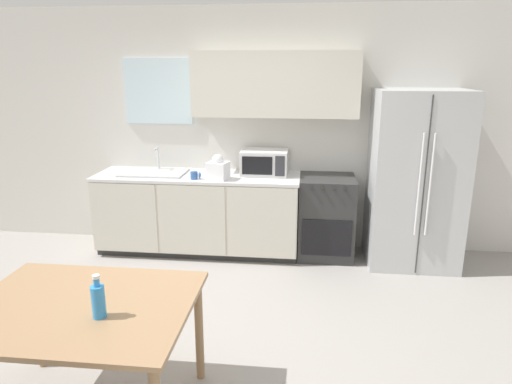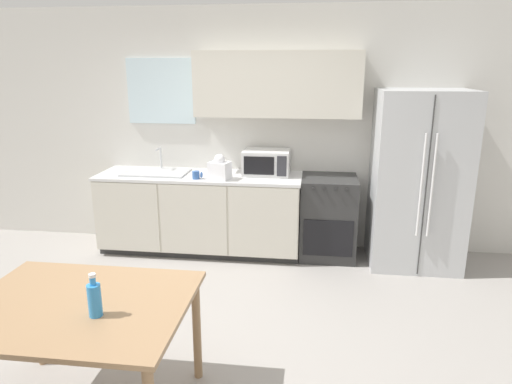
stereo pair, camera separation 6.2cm
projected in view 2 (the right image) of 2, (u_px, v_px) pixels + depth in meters
name	position (u px, v px, depth m)	size (l,w,h in m)	color
ground_plane	(201.00, 334.00, 3.63)	(12.00, 12.00, 0.00)	gray
wall_back	(245.00, 123.00, 5.17)	(12.00, 0.38, 2.70)	silver
kitchen_counter	(201.00, 213.00, 5.18)	(2.27, 0.68, 0.90)	#333333
oven_range	(328.00, 217.00, 5.04)	(0.60, 0.61, 0.90)	#2D2D2D
refrigerator	(418.00, 180.00, 4.73)	(0.92, 0.78, 1.84)	silver
kitchen_sink	(156.00, 172.00, 5.13)	(0.71, 0.45, 0.26)	#B7BABC
microwave	(266.00, 162.00, 5.04)	(0.51, 0.39, 0.27)	silver
coffee_mug	(197.00, 175.00, 4.85)	(0.11, 0.08, 0.08)	#335999
grocery_bag_0	(220.00, 169.00, 4.82)	(0.25, 0.22, 0.27)	white
dining_table	(78.00, 317.00, 2.61)	(1.26, 0.99, 0.76)	#997551
drink_bottle	(95.00, 299.00, 2.43)	(0.07, 0.07, 0.25)	#338CD8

